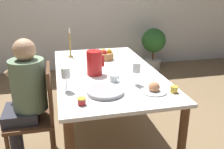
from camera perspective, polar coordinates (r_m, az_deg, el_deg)
name	(u,v)px	position (r m, az deg, el deg)	size (l,w,h in m)	color
ground_plane	(107,135)	(2.90, -1.24, -13.67)	(20.00, 20.00, 0.00)	#7F6647
wall_back	(79,2)	(4.90, -7.61, 16.19)	(10.00, 0.06, 2.60)	white
dining_table	(106,79)	(2.59, -1.35, -1.06)	(1.00, 1.81, 0.77)	white
chair_person_side	(38,113)	(2.39, -16.52, -8.54)	(0.42, 0.42, 0.93)	#51331E
person_seated	(25,93)	(2.33, -19.19, -3.94)	(0.39, 0.41, 1.19)	#33333D
red_pitcher	(94,63)	(2.40, -4.04, 2.69)	(0.17, 0.15, 0.24)	red
wine_glass_water	(66,74)	(2.04, -10.54, 0.12)	(0.07, 0.07, 0.20)	white
wine_glass_juice	(136,69)	(2.15, 5.59, 1.32)	(0.07, 0.07, 0.20)	white
teacup_near_person	(114,79)	(2.24, 0.46, -1.03)	(0.12, 0.12, 0.07)	silver
serving_tray	(105,92)	(2.01, -1.54, -3.95)	(0.30, 0.30, 0.03)	#9E9EA3
bread_plate	(154,89)	(2.06, 9.58, -3.26)	(0.21, 0.21, 0.09)	silver
jam_jar_amber	(174,89)	(2.09, 13.99, -3.24)	(0.06, 0.06, 0.05)	gold
jam_jar_red	(82,101)	(1.84, -6.96, -6.03)	(0.06, 0.06, 0.05)	#A81E1E
fruit_bowl	(106,55)	(2.91, -1.37, 4.40)	(0.17, 0.17, 0.12)	#9E6B3D
candlestick_tall	(70,46)	(3.03, -9.56, 6.39)	(0.06, 0.06, 0.34)	olive
potted_plant	(153,45)	(4.94, 9.46, 6.76)	(0.46, 0.46, 0.82)	beige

